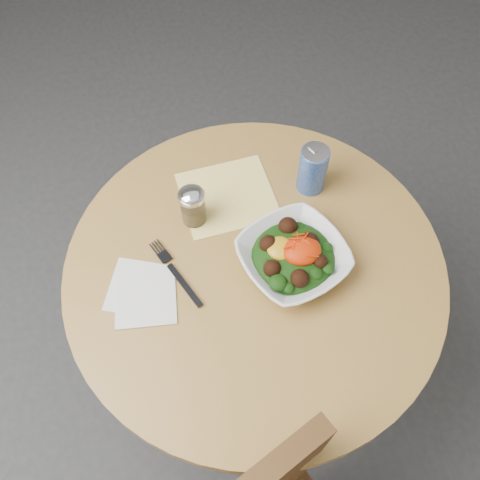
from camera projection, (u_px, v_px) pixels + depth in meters
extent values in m
plane|color=#2E2E31|center=(250.00, 364.00, 1.90)|extent=(6.00, 6.00, 0.00)
cylinder|color=black|center=(250.00, 363.00, 1.89)|extent=(0.52, 0.52, 0.03)
cylinder|color=black|center=(252.00, 327.00, 1.59)|extent=(0.10, 0.10, 0.71)
cylinder|color=#BD9644|center=(255.00, 270.00, 1.27)|extent=(0.90, 0.90, 0.04)
cube|color=yellow|center=(228.00, 196.00, 1.35)|extent=(0.23, 0.21, 0.00)
cube|color=silver|center=(139.00, 288.00, 1.22)|extent=(0.18, 0.18, 0.00)
cube|color=silver|center=(146.00, 298.00, 1.21)|extent=(0.16, 0.16, 0.00)
imported|color=silver|center=(293.00, 258.00, 1.23)|extent=(0.30, 0.30, 0.06)
ellipsoid|color=black|center=(293.00, 258.00, 1.23)|extent=(0.19, 0.19, 0.07)
ellipsoid|color=gold|center=(280.00, 248.00, 1.21)|extent=(0.06, 0.06, 0.02)
ellipsoid|color=red|center=(302.00, 251.00, 1.20)|extent=(0.09, 0.08, 0.04)
cube|color=black|center=(185.00, 285.00, 1.22)|extent=(0.06, 0.13, 0.00)
cube|color=black|center=(161.00, 252.00, 1.27)|extent=(0.05, 0.07, 0.00)
cylinder|color=silver|center=(193.00, 208.00, 1.28)|extent=(0.06, 0.06, 0.09)
cylinder|color=#A4834C|center=(194.00, 213.00, 1.30)|extent=(0.05, 0.05, 0.05)
cylinder|color=silver|center=(191.00, 196.00, 1.24)|extent=(0.06, 0.06, 0.01)
ellipsoid|color=silver|center=(191.00, 195.00, 1.23)|extent=(0.06, 0.06, 0.03)
cylinder|color=navy|center=(313.00, 170.00, 1.32)|extent=(0.07, 0.07, 0.13)
cylinder|color=#BCBCC3|center=(316.00, 152.00, 1.26)|extent=(0.07, 0.07, 0.00)
cube|color=#BCBCC3|center=(314.00, 149.00, 1.26)|extent=(0.02, 0.02, 0.00)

